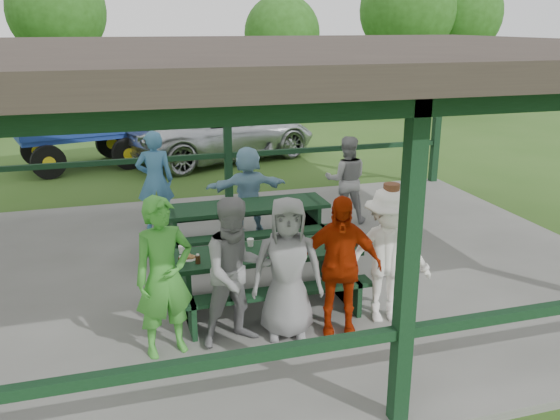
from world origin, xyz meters
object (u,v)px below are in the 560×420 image
object	(u,v)px
contestant_white_fedora	(388,255)
contestant_red	(339,266)
contestant_green	(164,277)
spectator_blue	(155,180)
picnic_table_near	(265,271)
farm_trailer	(81,140)
pickup_truck	(223,132)
picnic_table_far	(245,221)
contestant_grey_left	(237,272)
spectator_lblue	(248,190)
contestant_grey_mid	(287,268)
spectator_grey	(346,180)

from	to	relation	value
contestant_white_fedora	contestant_red	bearing A→B (deg)	-160.56
contestant_green	spectator_blue	size ratio (longest dim) A/B	1.02
picnic_table_near	contestant_green	size ratio (longest dim) A/B	1.34
farm_trailer	contestant_red	bearing A→B (deg)	-87.02
picnic_table_near	pickup_truck	xyz separation A→B (m)	(1.26, 9.12, 0.16)
picnic_table_far	contestant_grey_left	xyz separation A→B (m)	(-0.74, -2.81, 0.38)
contestant_green	farm_trailer	size ratio (longest dim) A/B	0.43
contestant_grey_left	spectator_lblue	xyz separation A→B (m)	(0.99, 3.60, -0.10)
contestant_red	spectator_blue	size ratio (longest dim) A/B	0.96
spectator_blue	farm_trailer	xyz separation A→B (m)	(-1.39, 5.69, -0.26)
contestant_grey_left	picnic_table_near	bearing A→B (deg)	46.95
contestant_grey_left	farm_trailer	size ratio (longest dim) A/B	0.41
picnic_table_near	contestant_grey_left	bearing A→B (deg)	-123.74
picnic_table_near	contestant_grey_left	distance (m)	1.05
contestant_grey_mid	picnic_table_near	bearing A→B (deg)	106.45
contestant_grey_left	spectator_lblue	bearing A→B (deg)	65.33
contestant_red	farm_trailer	bearing A→B (deg)	123.91
contestant_grey_left	contestant_red	distance (m)	1.17
contestant_red	spectator_lblue	distance (m)	3.72
spectator_lblue	contestant_white_fedora	bearing A→B (deg)	103.08
picnic_table_near	contestant_red	distance (m)	1.18
picnic_table_far	contestant_red	bearing A→B (deg)	-81.71
contestant_grey_mid	spectator_lblue	world-z (taller)	contestant_grey_mid
picnic_table_near	contestant_grey_left	world-z (taller)	contestant_grey_left
spectator_grey	pickup_truck	world-z (taller)	spectator_grey
spectator_grey	farm_trailer	xyz separation A→B (m)	(-4.73, 6.29, -0.17)
contestant_grey_mid	contestant_white_fedora	distance (m)	1.26
farm_trailer	picnic_table_far	bearing A→B (deg)	-83.66
contestant_grey_mid	spectator_blue	xyz separation A→B (m)	(-1.11, 4.25, 0.04)
contestant_red	spectator_lblue	xyz separation A→B (m)	(-0.18, 3.71, -0.08)
picnic_table_near	pickup_truck	distance (m)	9.21
spectator_lblue	pickup_truck	world-z (taller)	spectator_lblue
spectator_lblue	pickup_truck	bearing A→B (deg)	-97.70
contestant_grey_mid	spectator_blue	distance (m)	4.39
spectator_lblue	spectator_blue	xyz separation A→B (m)	(-1.51, 0.65, 0.11)
picnic_table_near	contestant_green	world-z (taller)	contestant_green
spectator_lblue	farm_trailer	size ratio (longest dim) A/B	0.36
contestant_white_fedora	contestant_grey_left	bearing A→B (deg)	-170.86
spectator_blue	contestant_red	bearing A→B (deg)	114.43
pickup_truck	farm_trailer	xyz separation A→B (m)	(-3.71, 0.01, -0.01)
picnic_table_near	farm_trailer	distance (m)	9.46
contestant_red	spectator_grey	xyz separation A→B (m)	(1.66, 3.77, -0.05)
contestant_grey_left	contestant_white_fedora	world-z (taller)	contestant_white_fedora
contestant_grey_left	spectator_blue	distance (m)	4.28
pickup_truck	contestant_grey_mid	bearing A→B (deg)	153.69
picnic_table_near	farm_trailer	bearing A→B (deg)	104.98
contestant_white_fedora	spectator_grey	world-z (taller)	contestant_white_fedora
contestant_red	spectator_lblue	size ratio (longest dim) A/B	1.10
contestant_green	spectator_grey	bearing A→B (deg)	31.38
contestant_white_fedora	spectator_lblue	xyz separation A→B (m)	(-0.86, 3.58, -0.08)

